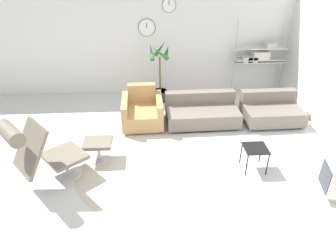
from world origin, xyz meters
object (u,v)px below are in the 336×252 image
Objects in this scene: armchair_red at (142,112)px; lounge_chair at (37,148)px; ottoman at (98,146)px; side_table at (255,150)px; potted_plant at (160,80)px; couch_low at (202,113)px; shelf_unit at (259,55)px; couch_second at (271,111)px.

lounge_chair is at bearing 50.29° from armchair_red.
side_table is (2.60, -0.42, 0.09)m from ottoman.
lounge_chair is 0.80× the size of potted_plant.
armchair_red reaches higher than ottoman.
ottoman is 1.14× the size of side_table.
potted_plant is (-0.83, 1.17, 0.30)m from couch_low.
side_table is 0.23× the size of shelf_unit.
ottoman is 4.56m from shelf_unit.
armchair_red is 3.29m from shelf_unit.
lounge_chair is 1.24× the size of armchair_red.
armchair_red is 2.23× the size of side_table.
shelf_unit reaches higher than couch_low.
couch_second is at bearing 61.78° from side_table.
shelf_unit is at bearing 7.42° from potted_plant.
lounge_chair is at bearing -176.32° from side_table.
lounge_chair is at bearing 22.02° from couch_second.
couch_second is 1.69m from shelf_unit.
potted_plant reaches higher than armchair_red.
couch_second reaches higher than side_table.
shelf_unit is (2.85, 1.47, 0.72)m from armchair_red.
couch_second is at bearing 177.79° from armchair_red.
potted_plant is at bearing 107.29° from lounge_chair.
shelf_unit reaches higher than couch_second.
couch_low is (1.99, 1.23, -0.05)m from ottoman.
ottoman is at bearing -115.71° from potted_plant.
armchair_red is 1.25m from potted_plant.
shelf_unit is at bearing 72.50° from side_table.
lounge_chair is 3.36m from side_table.
potted_plant is (1.16, 2.40, 0.25)m from ottoman.
couch_second is 0.67× the size of shelf_unit.
potted_plant is at bearing 64.29° from ottoman.
potted_plant is at bearing -111.19° from armchair_red.
ottoman is 2.34m from couch_low.
couch_second is at bearing 19.21° from ottoman.
lounge_chair is 5.48m from shelf_unit.
lounge_chair is at bearing 32.70° from couch_low.
lounge_chair is 0.96× the size of couch_second.
armchair_red is 0.77× the size of couch_second.
shelf_unit reaches higher than side_table.
armchair_red is at bearing 101.04° from lounge_chair.
couch_second is at bearing 177.70° from couch_low.
potted_plant is 0.80× the size of shelf_unit.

